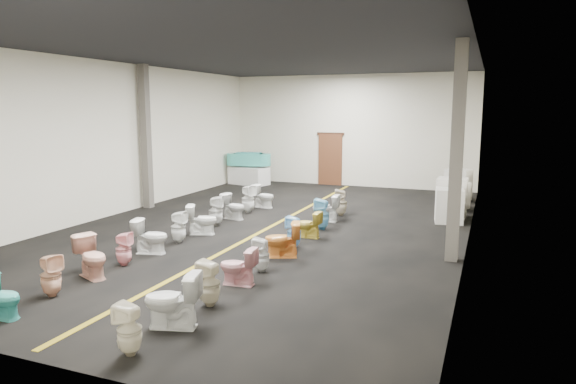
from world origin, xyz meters
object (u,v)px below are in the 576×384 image
object	(u,v)px
toilet_right_8	(322,214)
toilet_right_9	(326,208)
toilet_left_0	(1,297)
toilet_right_0	(129,330)
toilet_left_2	(92,257)
appliance_crate_a	(449,206)
toilet_left_1	(51,275)
appliance_crate_d	(458,185)
toilet_right_10	(341,202)
toilet_right_5	(282,240)
appliance_crate_b	(452,198)
toilet_left_3	(124,249)
toilet_right_3	(238,266)
toilet_left_6	(202,220)
display_table	(249,176)
toilet_left_7	(216,211)
toilet_right_6	(294,232)
toilet_right_7	(308,224)
toilet_right_2	(210,283)
toilet_right_1	(172,300)
bathtub	(249,159)
toilet_right_4	(261,255)
toilet_left_4	(151,236)
toilet_left_5	(178,227)

from	to	relation	value
toilet_right_8	toilet_right_9	bearing A→B (deg)	-171.74
toilet_left_0	toilet_right_0	world-z (taller)	toilet_right_0
toilet_right_0	toilet_left_2	bearing A→B (deg)	-132.47
appliance_crate_a	toilet_left_1	distance (m)	10.22
appliance_crate_d	toilet_right_10	size ratio (longest dim) A/B	1.37
toilet_left_1	toilet_right_10	size ratio (longest dim) A/B	0.93
toilet_right_5	toilet_right_8	bearing A→B (deg)	158.05
toilet_left_2	toilet_right_10	bearing A→B (deg)	1.51
appliance_crate_b	toilet_left_3	distance (m)	9.40
toilet_right_3	toilet_left_3	bearing A→B (deg)	-98.44
toilet_left_3	toilet_right_10	xyz separation A→B (m)	(2.73, 6.36, 0.05)
appliance_crate_a	toilet_left_6	distance (m)	6.79
toilet_left_0	toilet_left_2	bearing A→B (deg)	1.59
appliance_crate_b	toilet_right_9	size ratio (longest dim) A/B	1.49
display_table	toilet_right_10	size ratio (longest dim) A/B	2.07
toilet_left_7	toilet_right_6	bearing A→B (deg)	-133.71
toilet_right_3	toilet_right_7	size ratio (longest dim) A/B	1.04
toilet_left_6	toilet_left_2	bearing A→B (deg)	156.42
toilet_right_8	toilet_right_3	bearing A→B (deg)	-4.91
toilet_right_2	toilet_left_3	bearing A→B (deg)	-115.45
toilet_left_3	toilet_right_1	world-z (taller)	toilet_right_1
toilet_left_7	toilet_left_6	bearing A→B (deg)	168.98
toilet_right_5	bathtub	bearing A→B (deg)	-171.99
toilet_right_0	toilet_right_4	bearing A→B (deg)	175.58
appliance_crate_b	toilet_left_3	world-z (taller)	appliance_crate_b
display_table	toilet_left_2	size ratio (longest dim) A/B	2.08
toilet_left_0	toilet_right_2	distance (m)	3.11
toilet_right_7	toilet_left_2	bearing A→B (deg)	-29.34
display_table	appliance_crate_b	bearing A→B (deg)	-23.73
toilet_left_7	toilet_right_2	bearing A→B (deg)	-170.70
bathtub	toilet_left_3	world-z (taller)	bathtub
toilet_left_2	toilet_left_6	size ratio (longest dim) A/B	1.05
bathtub	toilet_right_5	xyz separation A→B (m)	(5.35, -9.37, -0.69)
toilet_right_0	toilet_right_5	size ratio (longest dim) A/B	0.91
toilet_left_1	toilet_left_3	world-z (taller)	toilet_left_1
toilet_right_1	toilet_right_7	xyz separation A→B (m)	(0.07, 5.69, -0.08)
appliance_crate_a	toilet_right_5	bearing A→B (deg)	-121.98
toilet_right_3	toilet_right_9	world-z (taller)	toilet_right_9
bathtub	toilet_left_7	bearing A→B (deg)	-82.64
appliance_crate_a	toilet_right_7	bearing A→B (deg)	-135.12
appliance_crate_b	toilet_left_6	size ratio (longest dim) A/B	1.51
appliance_crate_b	toilet_right_0	size ratio (longest dim) A/B	1.63
appliance_crate_d	toilet_right_1	world-z (taller)	appliance_crate_d
display_table	bathtub	xyz separation A→B (m)	(-0.00, 0.00, 0.70)
toilet_left_4	toilet_right_7	bearing A→B (deg)	-60.38
toilet_right_1	toilet_right_7	distance (m)	5.69
toilet_left_5	toilet_right_9	world-z (taller)	toilet_right_9
toilet_right_6	toilet_right_7	distance (m)	0.97
toilet_left_2	toilet_right_7	size ratio (longest dim) A/B	1.20
toilet_right_7	toilet_right_5	bearing A→B (deg)	4.59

